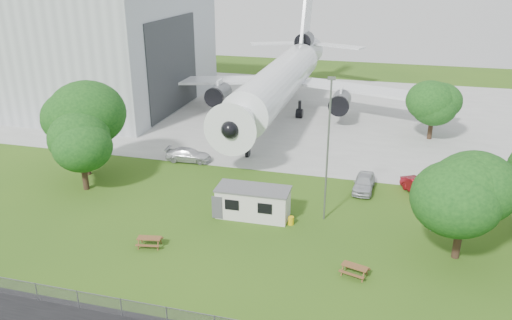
% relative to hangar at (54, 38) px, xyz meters
% --- Properties ---
extents(ground, '(160.00, 160.00, 0.00)m').
position_rel_hangar_xyz_m(ground, '(37.97, -36.00, -9.41)').
color(ground, '#416919').
extents(concrete_apron, '(120.00, 46.00, 0.03)m').
position_rel_hangar_xyz_m(concrete_apron, '(37.97, 2.00, -9.39)').
color(concrete_apron, '#B7B7B2').
rests_on(concrete_apron, ground).
extents(hangar, '(43.00, 31.00, 18.55)m').
position_rel_hangar_xyz_m(hangar, '(0.00, 0.00, 0.00)').
color(hangar, '#B2B7BC').
rests_on(hangar, ground).
extents(airliner, '(46.36, 47.73, 17.69)m').
position_rel_hangar_xyz_m(airliner, '(35.97, -0.14, -4.14)').
color(airliner, white).
rests_on(airliner, ground).
extents(site_cabin, '(6.78, 2.82, 2.62)m').
position_rel_hangar_xyz_m(site_cabin, '(40.28, -30.87, -8.09)').
color(site_cabin, silver).
rests_on(site_cabin, ground).
extents(picnic_west, '(2.03, 1.78, 0.76)m').
position_rel_hangar_xyz_m(picnic_west, '(33.95, -37.65, -9.41)').
color(picnic_west, brown).
rests_on(picnic_west, ground).
extents(picnic_east, '(2.15, 1.95, 0.76)m').
position_rel_hangar_xyz_m(picnic_east, '(49.33, -37.44, -9.41)').
color(picnic_east, brown).
rests_on(picnic_east, ground).
extents(lamp_mast, '(0.16, 0.16, 12.00)m').
position_rel_hangar_xyz_m(lamp_mast, '(46.17, -29.80, -3.41)').
color(lamp_mast, slate).
rests_on(lamp_mast, ground).
extents(tree_west_big, '(8.05, 8.05, 9.90)m').
position_rel_hangar_xyz_m(tree_west_big, '(21.57, -26.48, -3.54)').
color(tree_west_big, '#382619').
rests_on(tree_west_big, ground).
extents(tree_west_small, '(5.81, 5.81, 7.67)m').
position_rel_hangar_xyz_m(tree_west_small, '(23.40, -29.72, -4.66)').
color(tree_west_small, '#382619').
rests_on(tree_west_small, ground).
extents(tree_east_front, '(6.57, 6.57, 8.67)m').
position_rel_hangar_xyz_m(tree_east_front, '(56.30, -33.18, -4.04)').
color(tree_east_front, '#382619').
rests_on(tree_east_front, ground).
extents(tree_far_apron, '(5.96, 5.96, 7.39)m').
position_rel_hangar_xyz_m(tree_far_apron, '(55.85, -5.90, -5.00)').
color(tree_far_apron, '#382619').
rests_on(tree_far_apron, ground).
extents(car_ne_hatch, '(2.07, 4.62, 1.54)m').
position_rel_hangar_xyz_m(car_ne_hatch, '(49.02, -23.18, -8.64)').
color(car_ne_hatch, '#AAADB1').
rests_on(car_ne_hatch, ground).
extents(car_ne_sedan, '(3.56, 4.64, 1.47)m').
position_rel_hangar_xyz_m(car_ne_sedan, '(54.06, -22.88, -8.67)').
color(car_ne_sedan, maroon).
rests_on(car_ne_sedan, ground).
extents(car_apron_van, '(5.09, 2.39, 1.44)m').
position_rel_hangar_xyz_m(car_apron_van, '(30.11, -20.48, -8.69)').
color(car_apron_van, silver).
rests_on(car_apron_van, ground).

